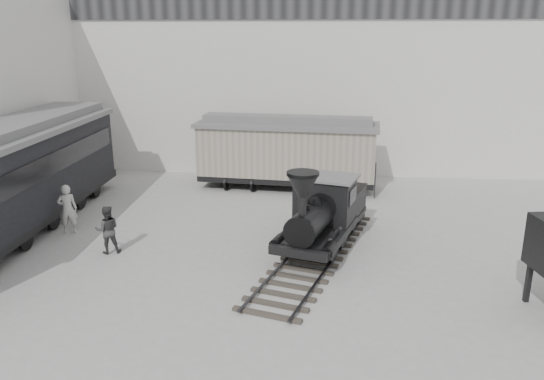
# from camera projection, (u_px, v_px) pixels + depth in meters

# --- Properties ---
(ground) EXTENTS (90.00, 90.00, 0.00)m
(ground) POSITION_uv_depth(u_px,v_px,m) (250.00, 293.00, 15.55)
(ground) COLOR #9E9E9B
(north_wall) EXTENTS (34.00, 2.51, 11.00)m
(north_wall) POSITION_uv_depth(u_px,v_px,m) (285.00, 68.00, 28.29)
(north_wall) COLOR silver
(north_wall) RESTS_ON ground
(locomotive) EXTENTS (4.54, 9.37, 3.24)m
(locomotive) POSITION_uv_depth(u_px,v_px,m) (322.00, 217.00, 18.43)
(locomotive) COLOR #312B24
(locomotive) RESTS_ON ground
(boxcar) EXTENTS (8.93, 3.53, 3.57)m
(boxcar) POSITION_uv_depth(u_px,v_px,m) (287.00, 151.00, 25.66)
(boxcar) COLOR black
(boxcar) RESTS_ON ground
(passenger_coach) EXTENTS (3.41, 14.60, 3.89)m
(passenger_coach) POSITION_uv_depth(u_px,v_px,m) (11.00, 179.00, 19.62)
(passenger_coach) COLOR black
(passenger_coach) RESTS_ON ground
(visitor_a) EXTENTS (0.81, 0.68, 1.91)m
(visitor_a) POSITION_uv_depth(u_px,v_px,m) (68.00, 209.00, 20.01)
(visitor_a) COLOR beige
(visitor_a) RESTS_ON ground
(visitor_b) EXTENTS (1.00, 0.90, 1.69)m
(visitor_b) POSITION_uv_depth(u_px,v_px,m) (107.00, 230.00, 18.20)
(visitor_b) COLOR #3A3A3A
(visitor_b) RESTS_ON ground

